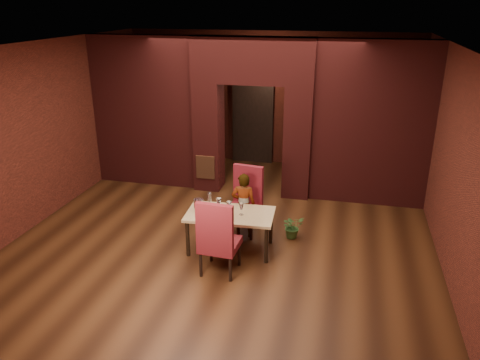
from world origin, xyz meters
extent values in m
plane|color=#422310|center=(0.00, 0.00, 0.00)|extent=(8.00, 8.00, 0.00)
cube|color=silver|center=(0.00, 0.00, 3.20)|extent=(7.00, 8.00, 0.04)
cube|color=maroon|center=(0.00, 4.00, 1.60)|extent=(7.00, 0.04, 3.20)
cube|color=maroon|center=(0.00, -4.00, 1.60)|extent=(7.00, 0.04, 3.20)
cube|color=maroon|center=(-3.50, 0.00, 1.60)|extent=(0.04, 8.00, 3.20)
cube|color=maroon|center=(3.50, 0.00, 1.60)|extent=(0.04, 8.00, 3.20)
cube|color=maroon|center=(-0.95, 2.00, 1.15)|extent=(0.55, 0.55, 2.30)
cube|color=maroon|center=(0.95, 2.00, 1.15)|extent=(0.55, 0.55, 2.30)
cube|color=maroon|center=(0.00, 2.00, 2.75)|extent=(2.45, 0.55, 0.90)
cube|color=maroon|center=(-2.36, 2.00, 1.60)|extent=(2.28, 0.35, 3.20)
cube|color=maroon|center=(2.36, 2.00, 1.60)|extent=(2.28, 0.35, 3.20)
cube|color=#A4582F|center=(-0.95, 1.71, 0.55)|extent=(0.40, 0.03, 0.50)
cube|color=black|center=(-0.40, 3.94, 1.05)|extent=(0.90, 0.08, 2.10)
cube|color=black|center=(-0.40, 3.90, 1.05)|extent=(1.02, 0.04, 2.22)
cube|color=tan|center=(0.19, -0.59, 0.33)|extent=(1.45, 0.87, 0.66)
cube|color=maroon|center=(0.26, 0.05, 0.59)|extent=(0.60, 0.60, 1.18)
cube|color=maroon|center=(0.21, -1.27, 0.60)|extent=(0.57, 0.57, 1.20)
imported|color=white|center=(0.29, -0.07, 0.58)|extent=(0.44, 0.31, 1.15)
cube|color=silver|center=(0.01, -0.75, 0.66)|extent=(0.31, 0.23, 0.00)
cylinder|color=silver|center=(-0.33, -0.61, 0.75)|extent=(0.16, 0.16, 0.19)
cylinder|color=white|center=(-0.20, -0.43, 0.79)|extent=(0.06, 0.06, 0.26)
imported|color=#335B25|center=(1.13, 0.06, 0.20)|extent=(0.48, 0.47, 0.41)
camera|label=1|loc=(1.93, -7.18, 3.84)|focal=35.00mm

